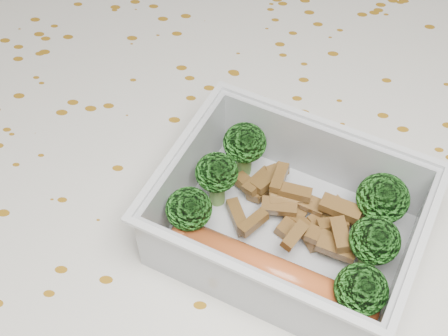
# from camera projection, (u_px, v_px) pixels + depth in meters

# --- Properties ---
(dining_table) EXTENTS (1.40, 0.90, 0.75)m
(dining_table) POSITION_uv_depth(u_px,v_px,m) (225.00, 252.00, 0.54)
(dining_table) COLOR brown
(dining_table) RESTS_ON ground
(tablecloth) EXTENTS (1.46, 0.96, 0.19)m
(tablecloth) POSITION_uv_depth(u_px,v_px,m) (225.00, 220.00, 0.50)
(tablecloth) COLOR silver
(tablecloth) RESTS_ON dining_table
(lunch_container) EXTENTS (0.21, 0.19, 0.06)m
(lunch_container) POSITION_uv_depth(u_px,v_px,m) (288.00, 224.00, 0.43)
(lunch_container) COLOR silver
(lunch_container) RESTS_ON tablecloth
(broccoli_florets) EXTENTS (0.16, 0.14, 0.05)m
(broccoli_florets) POSITION_uv_depth(u_px,v_px,m) (303.00, 210.00, 0.42)
(broccoli_florets) COLOR #608C3F
(broccoli_florets) RESTS_ON lunch_container
(meat_pile) EXTENTS (0.11, 0.08, 0.03)m
(meat_pile) POSITION_uv_depth(u_px,v_px,m) (300.00, 211.00, 0.44)
(meat_pile) COLOR brown
(meat_pile) RESTS_ON lunch_container
(sausage) EXTENTS (0.14, 0.07, 0.02)m
(sausage) POSITION_uv_depth(u_px,v_px,m) (270.00, 272.00, 0.41)
(sausage) COLOR #BD5426
(sausage) RESTS_ON lunch_container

